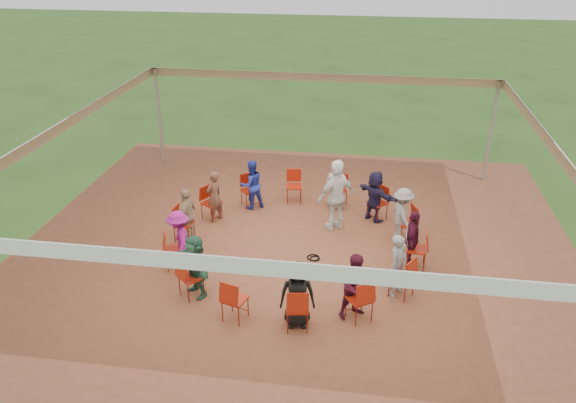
# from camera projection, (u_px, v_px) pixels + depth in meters

# --- Properties ---
(ground) EXTENTS (80.00, 80.00, 0.00)m
(ground) POSITION_uv_depth(u_px,v_px,m) (295.00, 253.00, 13.06)
(ground) COLOR #284C17
(ground) RESTS_ON ground
(dirt_patch) EXTENTS (13.00, 13.00, 0.00)m
(dirt_patch) POSITION_uv_depth(u_px,v_px,m) (295.00, 252.00, 13.05)
(dirt_patch) COLOR brown
(dirt_patch) RESTS_ON ground
(tent) EXTENTS (10.33, 10.33, 3.00)m
(tent) POSITION_uv_depth(u_px,v_px,m) (296.00, 158.00, 12.02)
(tent) COLOR #B2B2B7
(tent) RESTS_ON ground
(chair_0) EXTENTS (0.47, 0.45, 0.90)m
(chair_0) POSITION_uv_depth(u_px,v_px,m) (417.00, 249.00, 12.32)
(chair_0) COLOR #9F1D0A
(chair_0) RESTS_ON ground
(chair_1) EXTENTS (0.56, 0.55, 0.90)m
(chair_1) POSITION_uv_depth(u_px,v_px,m) (406.00, 223.00, 13.41)
(chair_1) COLOR #9F1D0A
(chair_1) RESTS_ON ground
(chair_2) EXTENTS (0.61, 0.61, 0.90)m
(chair_2) POSITION_uv_depth(u_px,v_px,m) (377.00, 203.00, 14.39)
(chair_2) COLOR #9F1D0A
(chair_2) RESTS_ON ground
(chair_3) EXTENTS (0.53, 0.54, 0.90)m
(chair_3) POSITION_uv_depth(u_px,v_px,m) (338.00, 191.00, 15.07)
(chair_3) COLOR #9F1D0A
(chair_3) RESTS_ON ground
(chair_4) EXTENTS (0.48, 0.50, 0.90)m
(chair_4) POSITION_uv_depth(u_px,v_px,m) (294.00, 187.00, 15.31)
(chair_4) COLOR #9F1D0A
(chair_4) RESTS_ON ground
(chair_5) EXTENTS (0.60, 0.60, 0.90)m
(chair_5) POSITION_uv_depth(u_px,v_px,m) (250.00, 191.00, 15.07)
(chair_5) COLOR #9F1D0A
(chair_5) RESTS_ON ground
(chair_6) EXTENTS (0.59, 0.58, 0.90)m
(chair_6) POSITION_uv_depth(u_px,v_px,m) (211.00, 203.00, 14.39)
(chair_6) COLOR #9F1D0A
(chair_6) RESTS_ON ground
(chair_7) EXTENTS (0.47, 0.45, 0.90)m
(chair_7) POSITION_uv_depth(u_px,v_px,m) (184.00, 223.00, 13.40)
(chair_7) COLOR #9F1D0A
(chair_7) RESTS_ON ground
(chair_8) EXTENTS (0.56, 0.55, 0.90)m
(chair_8) POSITION_uv_depth(u_px,v_px,m) (175.00, 249.00, 12.31)
(chair_8) COLOR #9F1D0A
(chair_8) RESTS_ON ground
(chair_9) EXTENTS (0.61, 0.61, 0.90)m
(chair_9) POSITION_uv_depth(u_px,v_px,m) (191.00, 277.00, 11.32)
(chair_9) COLOR #9F1D0A
(chair_9) RESTS_ON ground
(chair_10) EXTENTS (0.53, 0.54, 0.90)m
(chair_10) POSITION_uv_depth(u_px,v_px,m) (235.00, 300.00, 10.64)
(chair_10) COLOR #9F1D0A
(chair_10) RESTS_ON ground
(chair_11) EXTENTS (0.48, 0.50, 0.90)m
(chair_11) POSITION_uv_depth(u_px,v_px,m) (297.00, 308.00, 10.40)
(chair_11) COLOR #9F1D0A
(chair_11) RESTS_ON ground
(chair_12) EXTENTS (0.60, 0.60, 0.90)m
(chair_12) POSITION_uv_depth(u_px,v_px,m) (359.00, 299.00, 10.65)
(chair_12) COLOR #9F1D0A
(chair_12) RESTS_ON ground
(chair_13) EXTENTS (0.59, 0.58, 0.90)m
(chair_13) POSITION_uv_depth(u_px,v_px,m) (402.00, 277.00, 11.33)
(chair_13) COLOR #9F1D0A
(chair_13) RESTS_ON ground
(person_seated_0) EXTENTS (0.46, 0.82, 1.35)m
(person_seated_0) POSITION_uv_depth(u_px,v_px,m) (412.00, 239.00, 12.24)
(person_seated_0) COLOR #441024
(person_seated_0) RESTS_ON ground
(person_seated_1) EXTENTS (0.72, 0.97, 1.35)m
(person_seated_1) POSITION_uv_depth(u_px,v_px,m) (402.00, 215.00, 13.28)
(person_seated_1) COLOR gray
(person_seated_1) RESTS_ON ground
(person_seated_2) EXTENTS (1.24, 1.20, 1.35)m
(person_seated_2) POSITION_uv_depth(u_px,v_px,m) (375.00, 196.00, 14.22)
(person_seated_2) COLOR #201B3C
(person_seated_2) RESTS_ON ground
(person_seated_3) EXTENTS (0.74, 0.55, 1.35)m
(person_seated_3) POSITION_uv_depth(u_px,v_px,m) (337.00, 184.00, 14.87)
(person_seated_3) COLOR beige
(person_seated_3) RESTS_ON ground
(person_seated_4) EXTENTS (0.76, 0.68, 1.35)m
(person_seated_4) POSITION_uv_depth(u_px,v_px,m) (251.00, 184.00, 14.87)
(person_seated_4) COLOR navy
(person_seated_4) RESTS_ON ground
(person_seated_5) EXTENTS (0.53, 0.59, 1.35)m
(person_seated_5) POSITION_uv_depth(u_px,v_px,m) (214.00, 196.00, 14.22)
(person_seated_5) COLOR brown
(person_seated_5) RESTS_ON ground
(person_seated_6) EXTENTS (0.46, 0.82, 1.35)m
(person_seated_6) POSITION_uv_depth(u_px,v_px,m) (188.00, 215.00, 13.27)
(person_seated_6) COLOR tan
(person_seated_6) RESTS_ON ground
(person_seated_7) EXTENTS (0.72, 0.97, 1.35)m
(person_seated_7) POSITION_uv_depth(u_px,v_px,m) (179.00, 240.00, 12.23)
(person_seated_7) COLOR #911675
(person_seated_7) RESTS_ON ground
(person_seated_8) EXTENTS (1.24, 1.20, 1.35)m
(person_seated_8) POSITION_uv_depth(u_px,v_px,m) (195.00, 266.00, 11.29)
(person_seated_8) COLOR #28553F
(person_seated_8) RESTS_ON ground
(person_seated_9) EXTENTS (0.71, 0.47, 1.35)m
(person_seated_9) POSITION_uv_depth(u_px,v_px,m) (297.00, 294.00, 10.41)
(person_seated_9) COLOR black
(person_seated_9) RESTS_ON ground
(person_seated_10) EXTENTS (0.76, 0.68, 1.35)m
(person_seated_10) POSITION_uv_depth(u_px,v_px,m) (357.00, 286.00, 10.64)
(person_seated_10) COLOR #441024
(person_seated_10) RESTS_ON ground
(person_seated_11) EXTENTS (0.53, 0.59, 1.35)m
(person_seated_11) POSITION_uv_depth(u_px,v_px,m) (398.00, 265.00, 11.30)
(person_seated_11) COLOR gray
(person_seated_11) RESTS_ON ground
(standing_person) EXTENTS (1.13, 1.01, 1.74)m
(standing_person) POSITION_uv_depth(u_px,v_px,m) (337.00, 197.00, 13.73)
(standing_person) COLOR silver
(standing_person) RESTS_ON ground
(cable_coil) EXTENTS (0.37, 0.37, 0.03)m
(cable_coil) POSITION_uv_depth(u_px,v_px,m) (314.00, 258.00, 12.81)
(cable_coil) COLOR black
(cable_coil) RESTS_ON ground
(laptop) EXTENTS (0.28, 0.34, 0.22)m
(laptop) POSITION_uv_depth(u_px,v_px,m) (405.00, 240.00, 12.29)
(laptop) COLOR #B7B7BC
(laptop) RESTS_ON ground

